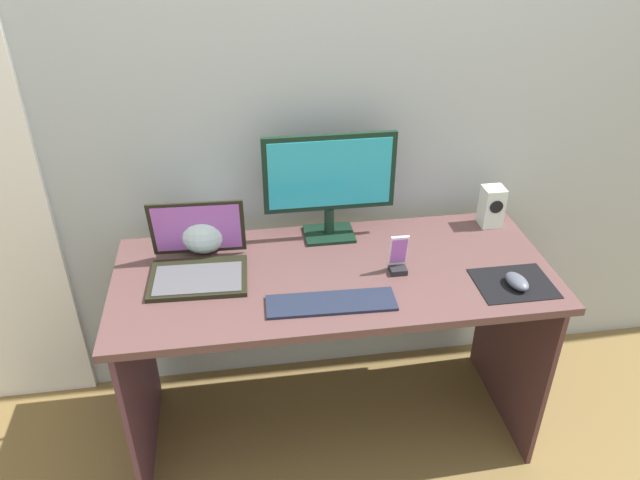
{
  "coord_description": "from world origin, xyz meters",
  "views": [
    {
      "loc": [
        -0.3,
        -1.67,
        1.92
      ],
      "look_at": [
        -0.05,
        -0.02,
        0.89
      ],
      "focal_mm": 34.3,
      "sensor_mm": 36.0,
      "label": 1
    }
  ],
  "objects_px": {
    "speaker_right": "(492,206)",
    "keyboard_external": "(331,303)",
    "mouse": "(517,281)",
    "monitor": "(330,181)",
    "laptop": "(198,261)",
    "phone_in_dock": "(398,259)",
    "fishbowl": "(203,228)"
  },
  "relations": [
    {
      "from": "mouse",
      "to": "phone_in_dock",
      "type": "xyz_separation_m",
      "value": [
        -0.36,
        0.14,
        0.03
      ]
    },
    {
      "from": "speaker_right",
      "to": "phone_in_dock",
      "type": "bearing_deg",
      "value": -149.03
    },
    {
      "from": "mouse",
      "to": "monitor",
      "type": "bearing_deg",
      "value": 134.2
    },
    {
      "from": "fishbowl",
      "to": "mouse",
      "type": "xyz_separation_m",
      "value": [
        1.0,
        -0.38,
        -0.06
      ]
    },
    {
      "from": "speaker_right",
      "to": "monitor",
      "type": "bearing_deg",
      "value": 179.25
    },
    {
      "from": "monitor",
      "to": "speaker_right",
      "type": "bearing_deg",
      "value": -0.75
    },
    {
      "from": "monitor",
      "to": "phone_in_dock",
      "type": "distance_m",
      "value": 0.37
    },
    {
      "from": "keyboard_external",
      "to": "mouse",
      "type": "distance_m",
      "value": 0.61
    },
    {
      "from": "speaker_right",
      "to": "mouse",
      "type": "height_order",
      "value": "speaker_right"
    },
    {
      "from": "speaker_right",
      "to": "laptop",
      "type": "distance_m",
      "value": 1.1
    },
    {
      "from": "keyboard_external",
      "to": "mouse",
      "type": "bearing_deg",
      "value": 2.25
    },
    {
      "from": "laptop",
      "to": "fishbowl",
      "type": "height_order",
      "value": "laptop"
    },
    {
      "from": "speaker_right",
      "to": "fishbowl",
      "type": "xyz_separation_m",
      "value": [
        -1.07,
        -0.02,
        0.01
      ]
    },
    {
      "from": "speaker_right",
      "to": "phone_in_dock",
      "type": "height_order",
      "value": "speaker_right"
    },
    {
      "from": "monitor",
      "to": "laptop",
      "type": "relative_size",
      "value": 1.43
    },
    {
      "from": "speaker_right",
      "to": "keyboard_external",
      "type": "distance_m",
      "value": 0.79
    },
    {
      "from": "keyboard_external",
      "to": "speaker_right",
      "type": "bearing_deg",
      "value": 32.73
    },
    {
      "from": "laptop",
      "to": "mouse",
      "type": "relative_size",
      "value": 3.28
    },
    {
      "from": "laptop",
      "to": "fishbowl",
      "type": "distance_m",
      "value": 0.15
    },
    {
      "from": "laptop",
      "to": "fishbowl",
      "type": "bearing_deg",
      "value": 83.24
    },
    {
      "from": "monitor",
      "to": "laptop",
      "type": "height_order",
      "value": "monitor"
    },
    {
      "from": "speaker_right",
      "to": "keyboard_external",
      "type": "bearing_deg",
      "value": -149.24
    },
    {
      "from": "keyboard_external",
      "to": "mouse",
      "type": "height_order",
      "value": "mouse"
    },
    {
      "from": "speaker_right",
      "to": "mouse",
      "type": "distance_m",
      "value": 0.41
    },
    {
      "from": "keyboard_external",
      "to": "phone_in_dock",
      "type": "relative_size",
      "value": 2.91
    },
    {
      "from": "mouse",
      "to": "speaker_right",
      "type": "bearing_deg",
      "value": 71.3
    },
    {
      "from": "monitor",
      "to": "fishbowl",
      "type": "bearing_deg",
      "value": -176.71
    },
    {
      "from": "mouse",
      "to": "laptop",
      "type": "bearing_deg",
      "value": 157.84
    },
    {
      "from": "monitor",
      "to": "mouse",
      "type": "relative_size",
      "value": 4.68
    },
    {
      "from": "speaker_right",
      "to": "keyboard_external",
      "type": "xyz_separation_m",
      "value": [
        -0.68,
        -0.4,
        -0.07
      ]
    },
    {
      "from": "mouse",
      "to": "fishbowl",
      "type": "bearing_deg",
      "value": 149.9
    },
    {
      "from": "phone_in_dock",
      "to": "monitor",
      "type": "bearing_deg",
      "value": 125.86
    }
  ]
}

